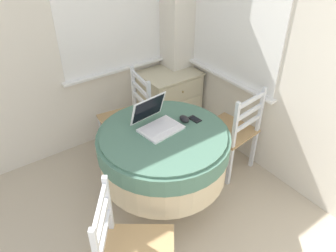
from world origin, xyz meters
TOP-DOWN VIEW (x-y plane):
  - corner_room_shell at (1.07, 1.92)m, footprint 4.13×4.92m
  - round_dining_table at (0.78, 1.82)m, footprint 1.02×1.02m
  - laptop at (0.78, 1.91)m, footprint 0.34×0.33m
  - computer_mouse at (1.01, 1.85)m, footprint 0.06×0.10m
  - cell_phone at (1.09, 1.82)m, footprint 0.07×0.11m
  - dining_chair_near_back_window at (0.91, 2.61)m, footprint 0.49×0.48m
  - dining_chair_near_right_window at (1.59, 1.85)m, footprint 0.48×0.49m
  - dining_chair_camera_near at (0.17, 1.29)m, footprint 0.60×0.60m
  - corner_cabinet at (1.54, 2.79)m, footprint 0.61×0.49m

SIDE VIEW (x-z plane):
  - corner_cabinet at x=1.54m, z-range 0.00..0.69m
  - dining_chair_near_back_window at x=0.91m, z-range -0.01..0.88m
  - dining_chair_near_right_window at x=1.59m, z-range -0.01..0.88m
  - dining_chair_camera_near at x=0.17m, z-range -0.01..0.88m
  - round_dining_table at x=0.78m, z-range 0.21..0.99m
  - cell_phone at x=1.09m, z-range 0.78..0.79m
  - computer_mouse at x=1.01m, z-range 0.78..0.83m
  - laptop at x=0.78m, z-range 0.71..0.94m
  - corner_room_shell at x=1.07m, z-range 0.00..2.55m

